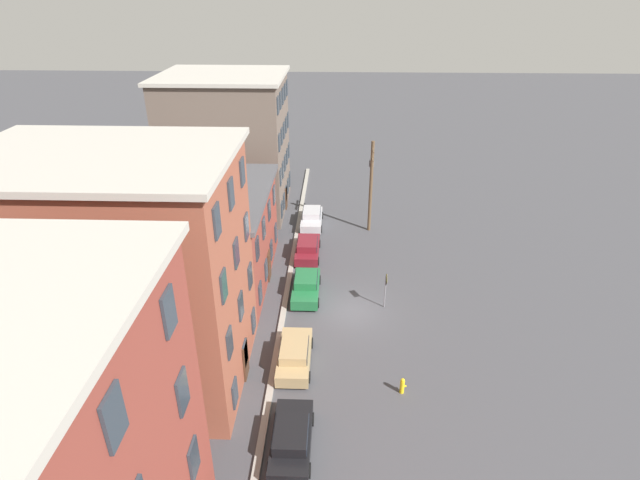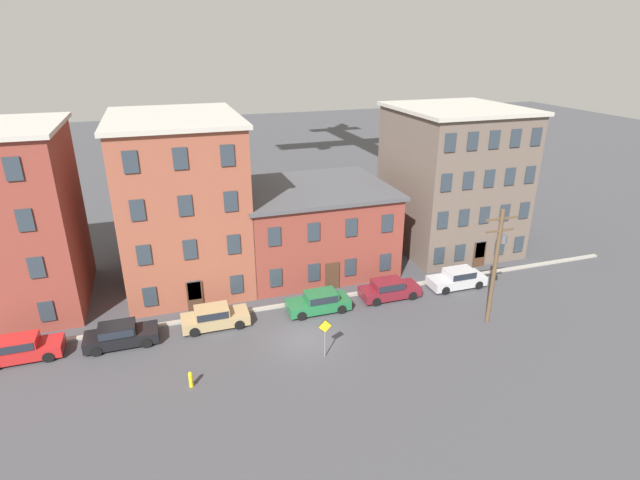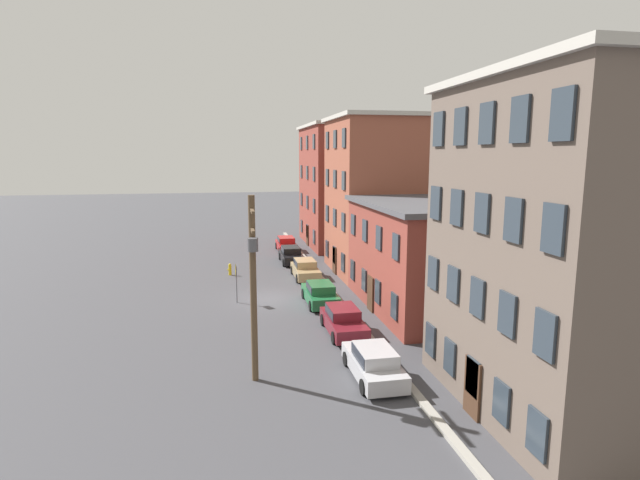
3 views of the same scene
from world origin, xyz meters
name	(u,v)px [view 2 (image 2 of 3)]	position (x,y,z in m)	size (l,w,h in m)	color
ground_plane	(306,339)	(0.00, 0.00, 0.00)	(200.00, 200.00, 0.00)	#424247
kerb_strip	(288,305)	(0.00, 4.50, 0.08)	(56.00, 0.36, 0.16)	#9E998E
apartment_midblock	(181,199)	(-6.33, 11.96, 6.38)	(9.36, 12.43, 12.73)	brown
apartment_far	(313,226)	(3.89, 10.87, 3.41)	(12.18, 10.27, 6.79)	brown
apartment_annex	(452,179)	(16.93, 11.18, 6.27)	(10.15, 10.89, 12.51)	#66564C
car_red	(21,348)	(-16.75, 3.28, 0.75)	(4.40, 1.92, 1.43)	#B21E1E
car_black	(120,334)	(-11.20, 3.02, 0.75)	(4.40, 1.92, 1.43)	black
car_tan	(214,316)	(-5.35, 3.35, 0.75)	(4.40, 1.92, 1.43)	tan
car_green	(319,301)	(1.91, 3.13, 0.75)	(4.40, 1.92, 1.43)	#1E6638
car_maroon	(389,288)	(7.40, 3.34, 0.75)	(4.40, 1.92, 1.43)	maroon
car_silver	(457,278)	(13.18, 3.30, 0.75)	(4.40, 1.92, 1.43)	#B7B7BC
caution_sign	(325,332)	(0.55, -2.23, 1.73)	(0.90, 0.08, 2.61)	slate
utility_pole	(496,261)	(12.39, -1.79, 4.52)	(2.40, 0.44, 8.02)	brown
fire_hydrant	(191,379)	(-7.35, -2.53, 0.48)	(0.24, 0.34, 0.96)	yellow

